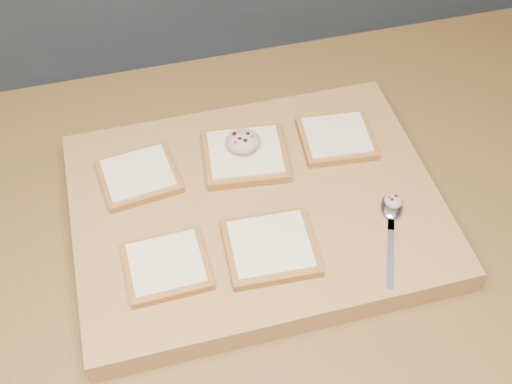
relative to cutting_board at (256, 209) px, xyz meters
The scene contains 10 objects.
island_counter 0.47m from the cutting_board, behind, with size 2.00×0.80×0.90m.
cutting_board is the anchor object (origin of this frame).
bread_far_left 0.19m from the cutting_board, 152.48° to the left, with size 0.12×0.12×0.02m.
bread_far_center 0.09m from the cutting_board, 86.99° to the left, with size 0.14×0.13×0.02m.
bread_far_right 0.18m from the cutting_board, 28.63° to the left, with size 0.12×0.11×0.02m.
bread_near_left 0.17m from the cutting_board, 149.88° to the right, with size 0.11×0.11×0.02m.
bread_near_center 0.10m from the cutting_board, 92.23° to the right, with size 0.13×0.12×0.02m.
tuna_salad_dollop 0.11m from the cutting_board, 87.96° to the left, with size 0.05×0.05×0.03m.
spoon 0.20m from the cutting_board, 22.84° to the right, with size 0.08×0.16×0.01m.
spoon_salad 0.20m from the cutting_board, 19.36° to the right, with size 0.03×0.03×0.02m.
Camera 1 is at (-0.12, -0.58, 1.69)m, focal length 45.00 mm.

